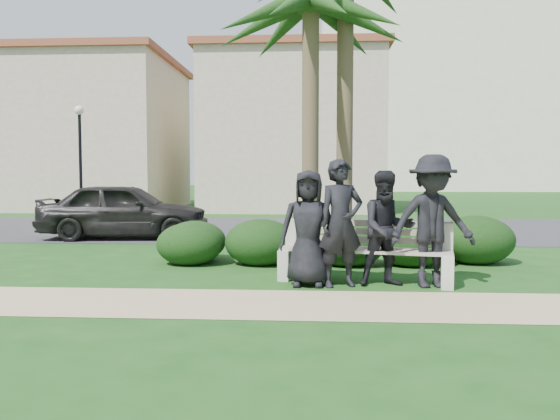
# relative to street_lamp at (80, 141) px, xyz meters

# --- Properties ---
(ground) EXTENTS (160.00, 160.00, 0.00)m
(ground) POSITION_rel_street_lamp_xyz_m (9.00, -12.00, -2.94)
(ground) COLOR #174614
(ground) RESTS_ON ground
(footpath) EXTENTS (30.00, 1.60, 0.01)m
(footpath) POSITION_rel_street_lamp_xyz_m (9.00, -13.80, -2.94)
(footpath) COLOR tan
(footpath) RESTS_ON ground
(asphalt_street) EXTENTS (160.00, 8.00, 0.01)m
(asphalt_street) POSITION_rel_street_lamp_xyz_m (9.00, -4.00, -2.94)
(asphalt_street) COLOR #2D2D30
(asphalt_street) RESTS_ON ground
(stucco_bldg_left) EXTENTS (10.40, 8.40, 7.30)m
(stucco_bldg_left) POSITION_rel_street_lamp_xyz_m (-3.00, 6.00, 0.72)
(stucco_bldg_left) COLOR tan
(stucco_bldg_left) RESTS_ON ground
(stucco_bldg_right) EXTENTS (8.40, 8.40, 7.30)m
(stucco_bldg_right) POSITION_rel_street_lamp_xyz_m (8.00, 6.00, 0.72)
(stucco_bldg_right) COLOR tan
(stucco_bldg_right) RESTS_ON ground
(hotel_tower) EXTENTS (26.00, 18.00, 37.30)m
(hotel_tower) POSITION_rel_street_lamp_xyz_m (23.00, 43.00, 10.46)
(hotel_tower) COLOR beige
(hotel_tower) RESTS_ON ground
(street_lamp) EXTENTS (0.36, 0.36, 4.29)m
(street_lamp) POSITION_rel_street_lamp_xyz_m (0.00, 0.00, 0.00)
(street_lamp) COLOR black
(street_lamp) RESTS_ON ground
(park_bench) EXTENTS (2.69, 1.11, 0.90)m
(park_bench) POSITION_rel_street_lamp_xyz_m (9.73, -12.28, -2.54)
(park_bench) COLOR #A39689
(park_bench) RESTS_ON ground
(man_a) EXTENTS (0.85, 0.57, 1.70)m
(man_a) POSITION_rel_street_lamp_xyz_m (8.89, -12.62, -2.09)
(man_a) COLOR black
(man_a) RESTS_ON ground
(man_b) EXTENTS (0.79, 0.65, 1.85)m
(man_b) POSITION_rel_street_lamp_xyz_m (9.36, -12.64, -2.02)
(man_b) COLOR black
(man_b) RESTS_ON ground
(man_c) EXTENTS (0.92, 0.77, 1.69)m
(man_c) POSITION_rel_street_lamp_xyz_m (10.04, -12.55, -2.10)
(man_c) COLOR black
(man_c) RESTS_ON ground
(man_d) EXTENTS (1.34, 0.89, 1.92)m
(man_d) POSITION_rel_street_lamp_xyz_m (10.68, -12.60, -1.98)
(man_d) COLOR black
(man_d) RESTS_ON ground
(hedge_a) EXTENTS (1.20, 0.99, 0.78)m
(hedge_a) POSITION_rel_street_lamp_xyz_m (6.70, -10.30, -2.55)
(hedge_a) COLOR black
(hedge_a) RESTS_ON ground
(hedge_b) EXTENTS (1.20, 0.99, 0.79)m
(hedge_b) POSITION_rel_street_lamp_xyz_m (6.71, -10.83, -2.55)
(hedge_b) COLOR black
(hedge_b) RESTS_ON ground
(hedge_c) EXTENTS (1.32, 1.09, 0.86)m
(hedge_c) POSITION_rel_street_lamp_xyz_m (8.01, -10.78, -2.51)
(hedge_c) COLOR black
(hedge_c) RESTS_ON ground
(hedge_d) EXTENTS (1.40, 1.15, 0.91)m
(hedge_d) POSITION_rel_street_lamp_xyz_m (9.31, -10.45, -2.49)
(hedge_d) COLOR black
(hedge_d) RESTS_ON ground
(hedge_e) EXTENTS (1.29, 1.07, 0.84)m
(hedge_e) POSITION_rel_street_lamp_xyz_m (10.75, -10.75, -2.52)
(hedge_e) COLOR black
(hedge_e) RESTS_ON ground
(hedge_f) EXTENTS (1.40, 1.16, 0.91)m
(hedge_f) POSITION_rel_street_lamp_xyz_m (11.96, -10.38, -2.49)
(hedge_f) COLOR black
(hedge_f) RESTS_ON ground
(hedge_extra) EXTENTS (1.32, 1.09, 0.86)m
(hedge_extra) POSITION_rel_street_lamp_xyz_m (9.60, -10.78, -2.51)
(hedge_extra) COLOR black
(hedge_extra) RESTS_ON ground
(palm_left) EXTENTS (3.00, 3.00, 5.80)m
(palm_left) POSITION_rel_street_lamp_xyz_m (8.90, -10.09, 1.89)
(palm_left) COLOR brown
(palm_left) RESTS_ON ground
(car_a) EXTENTS (4.37, 2.09, 1.44)m
(car_a) POSITION_rel_street_lamp_xyz_m (4.12, -6.85, -2.22)
(car_a) COLOR black
(car_a) RESTS_ON ground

